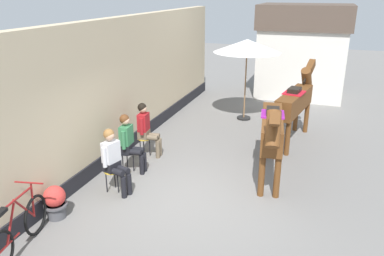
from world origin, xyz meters
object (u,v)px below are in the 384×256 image
object	(u,v)px
seated_visitor_middle	(129,140)
flower_planter_near	(55,201)
seated_visitor_far	(146,127)
leaning_bicycle	(19,231)
seated_visitor_near	(114,158)
saddled_horse_far	(296,101)
cafe_parasol	(247,46)
saddled_horse_near	(272,130)

from	to	relation	value
seated_visitor_middle	flower_planter_near	xyz separation A→B (m)	(-0.39, -2.19, -0.44)
seated_visitor_far	leaning_bicycle	distance (m)	4.19
seated_visitor_near	seated_visitor_far	bearing A→B (deg)	95.62
seated_visitor_near	saddled_horse_far	bearing A→B (deg)	52.73
seated_visitor_far	cafe_parasol	xyz separation A→B (m)	(1.72, 3.72, 1.59)
seated_visitor_middle	seated_visitor_near	bearing A→B (deg)	-80.57
cafe_parasol	leaning_bicycle	bearing A→B (deg)	-104.10
seated_visitor_middle	cafe_parasol	bearing A→B (deg)	70.04
saddled_horse_far	leaning_bicycle	world-z (taller)	saddled_horse_far
saddled_horse_far	saddled_horse_near	bearing A→B (deg)	-96.37
saddled_horse_near	flower_planter_near	size ratio (longest dim) A/B	4.66
saddled_horse_near	leaning_bicycle	distance (m)	5.25
seated_visitor_far	saddled_horse_far	size ratio (longest dim) A/B	0.47
leaning_bicycle	saddled_horse_far	bearing A→B (deg)	60.46
flower_planter_near	cafe_parasol	distance (m)	7.45
seated_visitor_middle	flower_planter_near	size ratio (longest dim) A/B	2.17
seated_visitor_near	saddled_horse_far	distance (m)	5.33
saddled_horse_far	cafe_parasol	size ratio (longest dim) A/B	1.15
seated_visitor_far	saddled_horse_far	xyz separation A→B (m)	(3.41, 2.31, 0.38)
seated_visitor_near	seated_visitor_middle	distance (m)	0.99
seated_visitor_far	flower_planter_near	size ratio (longest dim) A/B	2.17
saddled_horse_near	saddled_horse_far	distance (m)	2.54
seated_visitor_near	saddled_horse_near	world-z (taller)	saddled_horse_near
seated_visitor_near	seated_visitor_far	xyz separation A→B (m)	(-0.19, 1.92, 0.00)
saddled_horse_far	cafe_parasol	distance (m)	2.51
seated_visitor_near	seated_visitor_far	distance (m)	1.93
seated_visitor_near	seated_visitor_middle	bearing A→B (deg)	99.43
seated_visitor_near	cafe_parasol	world-z (taller)	cafe_parasol
seated_visitor_middle	leaning_bicycle	world-z (taller)	seated_visitor_middle
cafe_parasol	saddled_horse_far	bearing A→B (deg)	-39.96
seated_visitor_near	cafe_parasol	distance (m)	6.06
cafe_parasol	saddled_horse_near	bearing A→B (deg)	-70.39
saddled_horse_near	seated_visitor_far	bearing A→B (deg)	176.04
seated_visitor_far	flower_planter_near	bearing A→B (deg)	-96.64
flower_planter_near	saddled_horse_near	bearing A→B (deg)	39.91
saddled_horse_far	flower_planter_near	size ratio (longest dim) A/B	4.65
seated_visitor_near	cafe_parasol	bearing A→B (deg)	74.80
flower_planter_near	leaning_bicycle	bearing A→B (deg)	-83.95
seated_visitor_far	flower_planter_near	world-z (taller)	seated_visitor_far
seated_visitor_middle	cafe_parasol	distance (m)	5.22
saddled_horse_far	leaning_bicycle	size ratio (longest dim) A/B	1.72
seated_visitor_middle	seated_visitor_far	size ratio (longest dim) A/B	1.00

